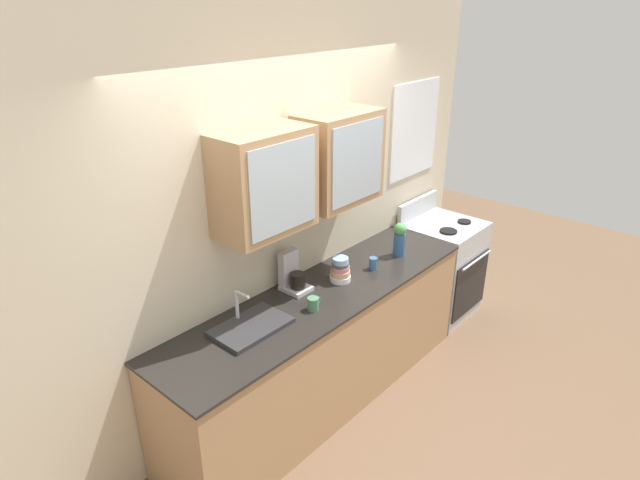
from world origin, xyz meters
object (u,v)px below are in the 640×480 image
stove_range (440,267)px  cup_near_bowls (373,263)px  cup_near_sink (313,304)px  coffee_maker (293,275)px  bowl_stack (340,270)px  sink_faucet (251,326)px  vase (400,238)px

stove_range → cup_near_bowls: size_ratio=10.78×
cup_near_sink → coffee_maker: bearing=69.3°
coffee_maker → bowl_stack: bearing=-28.7°
sink_faucet → cup_near_sink: bearing=-18.3°
stove_range → bowl_stack: bowl_stack is taller
cup_near_bowls → stove_range: bearing=1.8°
vase → cup_near_sink: bearing=-177.5°
stove_range → cup_near_bowls: (-1.16, -0.04, 0.50)m
cup_near_sink → cup_near_bowls: cup_near_bowls is taller
cup_near_sink → sink_faucet: bearing=161.7°
coffee_maker → cup_near_bowls: bearing=-21.1°
sink_faucet → vase: bearing=-3.6°
bowl_stack → cup_near_bowls: 0.33m
sink_faucet → stove_range: bearing=-1.3°
stove_range → sink_faucet: sink_faucet is taller
bowl_stack → coffee_maker: coffee_maker is taller
bowl_stack → coffee_maker: (-0.32, 0.17, 0.02)m
bowl_stack → vase: vase is taller
sink_faucet → bowl_stack: 0.87m
vase → cup_near_bowls: (-0.34, 0.01, -0.10)m
sink_faucet → vase: vase is taller
coffee_maker → vase: bearing=-14.6°
vase → coffee_maker: bearing=165.4°
bowl_stack → cup_near_sink: bearing=-163.9°
cup_near_sink → cup_near_bowls: (0.75, 0.05, 0.00)m
cup_near_bowls → sink_faucet: bearing=175.7°
vase → coffee_maker: 1.01m
stove_range → cup_near_bowls: stove_range is taller
bowl_stack → coffee_maker: 0.37m
stove_range → vase: bearing=-176.9°
cup_near_sink → coffee_maker: 0.33m
bowl_stack → cup_near_bowls: bearing=-12.5°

